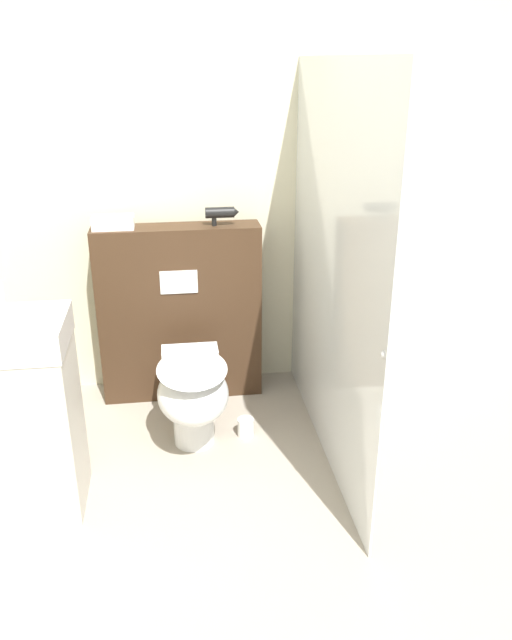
{
  "coord_description": "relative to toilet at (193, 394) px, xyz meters",
  "views": [
    {
      "loc": [
        -0.4,
        -1.94,
        2.01
      ],
      "look_at": [
        0.03,
        1.11,
        0.72
      ],
      "focal_mm": 35.0,
      "sensor_mm": 36.0,
      "label": 1
    }
  ],
  "objects": [
    {
      "name": "wall_back",
      "position": [
        0.33,
        0.84,
        0.92
      ],
      "size": [
        8.0,
        0.06,
        2.5
      ],
      "color": "beige",
      "rests_on": "ground_plane"
    },
    {
      "name": "spare_toilet_roll",
      "position": [
        0.29,
        0.06,
        -0.28
      ],
      "size": [
        0.09,
        0.09,
        0.11
      ],
      "color": "white",
      "rests_on": "ground_plane"
    },
    {
      "name": "partition_panel",
      "position": [
        -0.04,
        0.63,
        0.22
      ],
      "size": [
        0.99,
        0.22,
        1.1
      ],
      "color": "#3D2819",
      "rests_on": "ground_plane"
    },
    {
      "name": "ground_plane",
      "position": [
        0.33,
        -1.04,
        -0.33
      ],
      "size": [
        12.0,
        12.0,
        0.0
      ],
      "primitive_type": "plane",
      "color": "#9E9384"
    },
    {
      "name": "folded_towel",
      "position": [
        -0.4,
        0.62,
        0.81
      ],
      "size": [
        0.24,
        0.13,
        0.07
      ],
      "color": "white",
      "rests_on": "partition_panel"
    },
    {
      "name": "sink_vanity",
      "position": [
        -0.83,
        -0.38,
        0.16
      ],
      "size": [
        0.56,
        0.42,
        1.11
      ],
      "color": "beige",
      "rests_on": "ground_plane"
    },
    {
      "name": "hair_drier",
      "position": [
        0.23,
        0.61,
        0.84
      ],
      "size": [
        0.2,
        0.06,
        0.11
      ],
      "color": "black",
      "rests_on": "partition_panel"
    },
    {
      "name": "shower_glass",
      "position": [
        0.71,
        -0.08,
        0.68
      ],
      "size": [
        0.04,
        1.77,
        2.02
      ],
      "color": "silver",
      "rests_on": "ground_plane"
    },
    {
      "name": "toilet",
      "position": [
        0.0,
        0.0,
        0.0
      ],
      "size": [
        0.38,
        0.64,
        0.52
      ],
      "color": "white",
      "rests_on": "ground_plane"
    }
  ]
}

